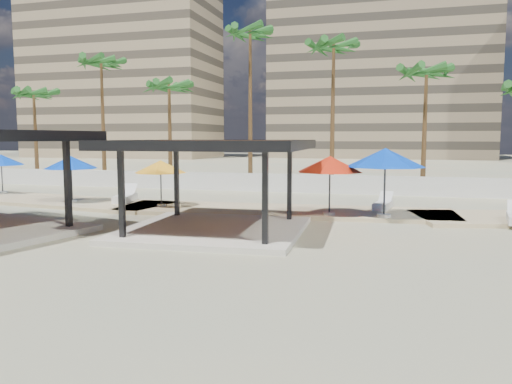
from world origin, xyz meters
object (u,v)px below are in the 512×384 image
umbrella_a (1,160)px  umbrella_c (330,164)px  lounger_c (383,205)px  pavilion_central (214,178)px  lounger_a (125,197)px

umbrella_a → umbrella_c: umbrella_c is taller
lounger_c → umbrella_c: bearing=149.7°
lounger_c → pavilion_central: bearing=148.9°
pavilion_central → umbrella_a: size_ratio=2.44×
lounger_a → lounger_c: size_ratio=1.16×
umbrella_c → lounger_c: bearing=50.1°
umbrella_c → lounger_a: umbrella_c is taller
umbrella_c → pavilion_central: bearing=-131.3°
pavilion_central → lounger_c: (6.05, 7.02, -1.72)m
umbrella_a → pavilion_central: bearing=-24.7°
umbrella_a → lounger_c: 22.88m
pavilion_central → lounger_c: 9.42m
umbrella_a → lounger_a: size_ratio=1.23×
pavilion_central → lounger_c: pavilion_central is taller
umbrella_c → umbrella_a: bearing=170.7°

